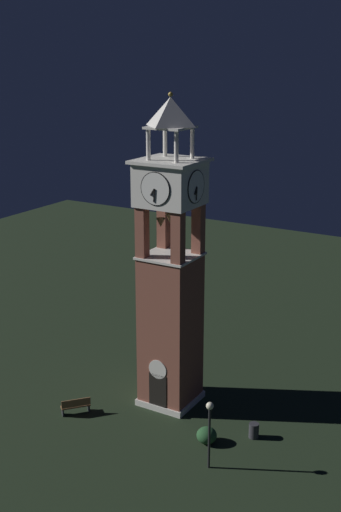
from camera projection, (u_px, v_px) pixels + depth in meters
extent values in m
plane|color=black|center=(170.00, 401.00, 38.03)|extent=(80.00, 80.00, 0.00)
cube|color=brown|center=(170.00, 331.00, 36.78)|extent=(2.73, 2.73, 8.59)
cube|color=silver|center=(170.00, 398.00, 37.98)|extent=(2.93, 2.93, 0.35)
cube|color=black|center=(158.00, 393.00, 36.56)|extent=(1.10, 0.04, 2.20)
cylinder|color=silver|center=(158.00, 370.00, 36.15)|extent=(1.10, 0.04, 1.10)
cube|color=brown|center=(142.00, 233.00, 34.76)|extent=(0.56, 0.56, 2.82)
cube|color=brown|center=(178.00, 239.00, 33.70)|extent=(0.56, 0.56, 2.82)
cube|color=brown|center=(164.00, 224.00, 36.54)|extent=(0.56, 0.56, 2.82)
cube|color=brown|center=(198.00, 229.00, 35.49)|extent=(0.56, 0.56, 2.82)
cube|color=silver|center=(170.00, 256.00, 35.52)|extent=(2.89, 2.89, 0.12)
cone|color=brown|center=(181.00, 222.00, 34.71)|extent=(0.41, 0.41, 0.47)
cone|color=brown|center=(170.00, 218.00, 35.55)|extent=(0.49, 0.49, 0.49)
cone|color=brown|center=(161.00, 223.00, 34.63)|extent=(0.49, 0.49, 0.47)
cube|color=silver|center=(170.00, 184.00, 34.39)|extent=(2.97, 2.97, 2.23)
cylinder|color=white|center=(155.00, 189.00, 33.15)|extent=(1.70, 0.05, 1.70)
torus|color=black|center=(155.00, 189.00, 33.15)|extent=(1.72, 0.06, 1.72)
cube|color=black|center=(153.00, 192.00, 33.21)|extent=(0.31, 0.03, 0.40)
cube|color=black|center=(154.00, 196.00, 33.21)|extent=(0.11, 0.03, 0.68)
cylinder|color=white|center=(185.00, 179.00, 35.63)|extent=(1.70, 0.05, 1.70)
torus|color=black|center=(185.00, 179.00, 35.63)|extent=(1.72, 0.06, 1.72)
cube|color=black|center=(183.00, 182.00, 35.78)|extent=(0.31, 0.03, 0.40)
cube|color=black|center=(185.00, 185.00, 35.79)|extent=(0.11, 0.03, 0.68)
cylinder|color=white|center=(146.00, 181.00, 35.12)|extent=(0.05, 1.70, 1.70)
torus|color=black|center=(146.00, 181.00, 35.12)|extent=(0.06, 1.72, 1.72)
cube|color=black|center=(144.00, 185.00, 35.11)|extent=(0.03, 0.31, 0.40)
cube|color=black|center=(145.00, 188.00, 35.23)|extent=(0.03, 0.11, 0.68)
cylinder|color=white|center=(196.00, 187.00, 33.66)|extent=(0.05, 1.70, 1.70)
torus|color=black|center=(196.00, 187.00, 33.66)|extent=(0.06, 1.72, 1.72)
cube|color=black|center=(196.00, 191.00, 33.58)|extent=(0.03, 0.31, 0.40)
cube|color=black|center=(197.00, 194.00, 33.70)|extent=(0.03, 0.11, 0.68)
cube|color=silver|center=(170.00, 161.00, 34.04)|extent=(3.33, 3.33, 0.16)
cylinder|color=silver|center=(148.00, 145.00, 33.52)|extent=(0.22, 0.22, 1.55)
cylinder|color=silver|center=(176.00, 147.00, 32.72)|extent=(0.22, 0.22, 1.55)
cylinder|color=silver|center=(165.00, 141.00, 34.86)|extent=(0.22, 0.22, 1.55)
cylinder|color=silver|center=(192.00, 143.00, 34.07)|extent=(0.22, 0.22, 1.55)
cube|color=silver|center=(170.00, 127.00, 33.55)|extent=(2.07, 2.07, 0.12)
pyramid|color=silver|center=(170.00, 112.00, 33.32)|extent=(2.07, 2.07, 1.44)
sphere|color=#B79338|center=(170.00, 94.00, 33.08)|extent=(0.24, 0.24, 0.24)
cube|color=brown|center=(76.00, 406.00, 36.57)|extent=(1.38, 1.50, 0.06)
cube|color=brown|center=(76.00, 403.00, 36.31)|extent=(1.09, 1.24, 0.44)
cube|color=#2D2D33|center=(63.00, 412.00, 36.42)|extent=(0.35, 0.32, 0.42)
cube|color=#2D2D33|center=(89.00, 408.00, 36.86)|extent=(0.35, 0.32, 0.42)
cylinder|color=black|center=(209.00, 439.00, 31.42)|extent=(0.12, 0.12, 3.13)
sphere|color=#F9EFCC|center=(210.00, 406.00, 30.91)|extent=(0.36, 0.36, 0.36)
cylinder|color=#2D2D33|center=(254.00, 431.00, 34.26)|extent=(0.52, 0.52, 0.80)
ellipsoid|color=#234C28|center=(207.00, 435.00, 33.79)|extent=(1.04, 1.04, 0.85)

